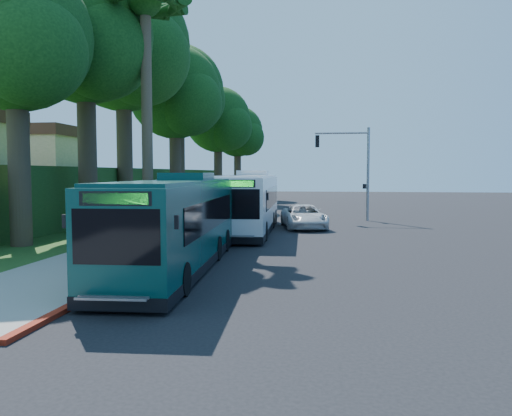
# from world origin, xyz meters

# --- Properties ---
(ground) EXTENTS (140.00, 140.00, 0.00)m
(ground) POSITION_xyz_m (0.00, 0.00, 0.00)
(ground) COLOR black
(ground) RESTS_ON ground
(sidewalk) EXTENTS (4.50, 70.00, 0.12)m
(sidewalk) POSITION_xyz_m (-7.30, 0.00, 0.06)
(sidewalk) COLOR gray
(sidewalk) RESTS_ON ground
(red_curb) EXTENTS (0.25, 30.00, 0.13)m
(red_curb) POSITION_xyz_m (-5.00, -4.00, 0.07)
(red_curb) COLOR maroon
(red_curb) RESTS_ON ground
(grass_verge) EXTENTS (8.00, 70.00, 0.06)m
(grass_verge) POSITION_xyz_m (-13.00, 5.00, 0.03)
(grass_verge) COLOR #234719
(grass_verge) RESTS_ON ground
(bus_shelter) EXTENTS (3.20, 1.51, 2.55)m
(bus_shelter) POSITION_xyz_m (-7.26, -2.86, 1.81)
(bus_shelter) COLOR black
(bus_shelter) RESTS_ON ground
(stop_sign_pole) EXTENTS (0.35, 0.06, 3.17)m
(stop_sign_pole) POSITION_xyz_m (-5.40, -5.00, 2.08)
(stop_sign_pole) COLOR gray
(stop_sign_pole) RESTS_ON ground
(traffic_signal_pole) EXTENTS (4.10, 0.30, 7.00)m
(traffic_signal_pole) POSITION_xyz_m (3.78, 10.00, 4.42)
(traffic_signal_pole) COLOR gray
(traffic_signal_pole) RESTS_ON ground
(palm_tree) EXTENTS (4.20, 4.20, 14.40)m
(palm_tree) POSITION_xyz_m (-8.20, -1.50, 12.38)
(palm_tree) COLOR #4C3F2D
(palm_tree) RESTS_ON ground
(hillside_backdrop) EXTENTS (24.00, 60.00, 8.80)m
(hillside_backdrop) POSITION_xyz_m (-26.30, 15.10, 2.44)
(hillside_backdrop) COLOR #234719
(hillside_backdrop) RESTS_ON ground
(tree_0) EXTENTS (8.40, 8.00, 15.70)m
(tree_0) POSITION_xyz_m (-12.40, -0.02, 11.20)
(tree_0) COLOR #382B1E
(tree_0) RESTS_ON ground
(tree_1) EXTENTS (10.50, 10.00, 18.26)m
(tree_1) POSITION_xyz_m (-13.37, 7.98, 12.73)
(tree_1) COLOR #382B1E
(tree_1) RESTS_ON ground
(tree_2) EXTENTS (8.82, 8.40, 15.12)m
(tree_2) POSITION_xyz_m (-11.89, 15.98, 10.48)
(tree_2) COLOR #382B1E
(tree_2) RESTS_ON ground
(tree_3) EXTENTS (10.08, 9.60, 17.28)m
(tree_3) POSITION_xyz_m (-13.88, 23.98, 11.98)
(tree_3) COLOR #382B1E
(tree_3) RESTS_ON ground
(tree_4) EXTENTS (8.40, 8.00, 14.14)m
(tree_4) POSITION_xyz_m (-11.40, 31.98, 9.73)
(tree_4) COLOR #382B1E
(tree_4) RESTS_ON ground
(tree_5) EXTENTS (7.35, 7.00, 12.86)m
(tree_5) POSITION_xyz_m (-10.41, 39.99, 8.96)
(tree_5) COLOR #382B1E
(tree_5) RESTS_ON ground
(tree_6) EXTENTS (7.56, 7.20, 13.74)m
(tree_6) POSITION_xyz_m (-12.91, -6.01, 9.71)
(tree_6) COLOR #382B1E
(tree_6) RESTS_ON ground
(white_bus) EXTENTS (3.23, 12.70, 3.75)m
(white_bus) POSITION_xyz_m (-2.92, 1.82, 1.83)
(white_bus) COLOR white
(white_bus) RESTS_ON ground
(teal_bus) EXTENTS (3.24, 12.22, 3.61)m
(teal_bus) POSITION_xyz_m (-3.81, -10.50, 1.76)
(teal_bus) COLOR #0A3834
(teal_bus) RESTS_ON ground
(pickup) EXTENTS (3.60, 5.89, 1.53)m
(pickup) POSITION_xyz_m (0.27, 4.28, 0.76)
(pickup) COLOR silver
(pickup) RESTS_ON ground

